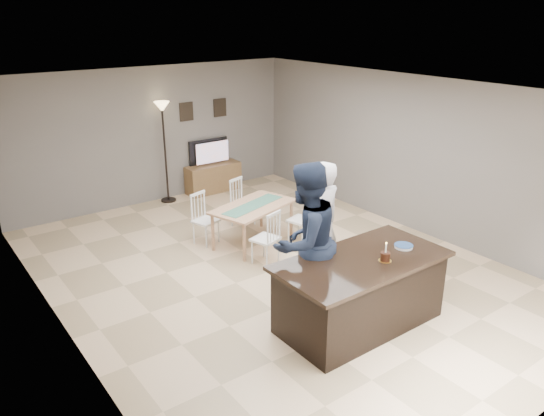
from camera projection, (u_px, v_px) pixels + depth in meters
floor at (273, 270)px, 8.03m from camera, size 8.00×8.00×0.00m
room_shell at (273, 164)px, 7.44m from camera, size 8.00×8.00×8.00m
kitchen_island at (360, 292)px, 6.51m from camera, size 2.15×1.10×0.90m
tv_console at (213, 178)px, 11.43m from camera, size 1.20×0.40×0.60m
television at (211, 152)px, 11.28m from camera, size 0.91×0.12×0.53m
tv_screen_glow at (213, 152)px, 11.22m from camera, size 0.78×0.00×0.78m
picture_frames at (204, 110)px, 11.04m from camera, size 1.10×0.02×0.38m
doorway at (143, 340)px, 4.19m from camera, size 0.00×2.10×2.65m
woman at (321, 224)px, 7.37m from camera, size 0.69×0.48×1.81m
man at (305, 242)px, 6.52m from camera, size 1.09×0.90×2.04m
birthday_cake at (385, 256)px, 6.29m from camera, size 0.16×0.16×0.24m
plate_stack at (404, 246)px, 6.65m from camera, size 0.24×0.24×0.04m
dining_table at (253, 212)px, 8.80m from camera, size 1.77×1.93×0.87m
floor_lamp at (163, 125)px, 10.39m from camera, size 0.31×0.31×2.04m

